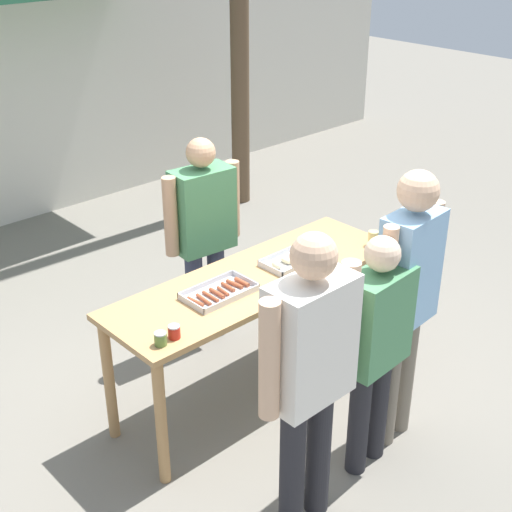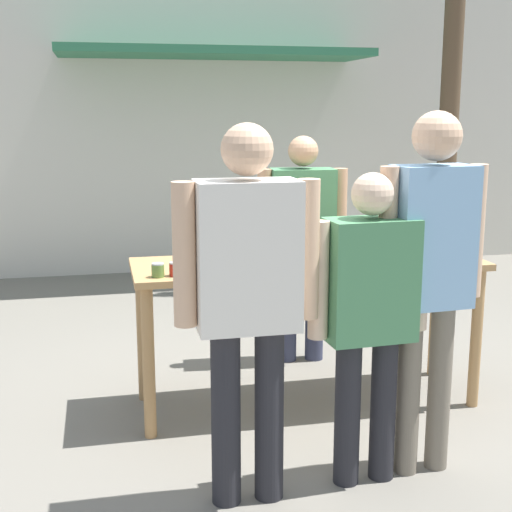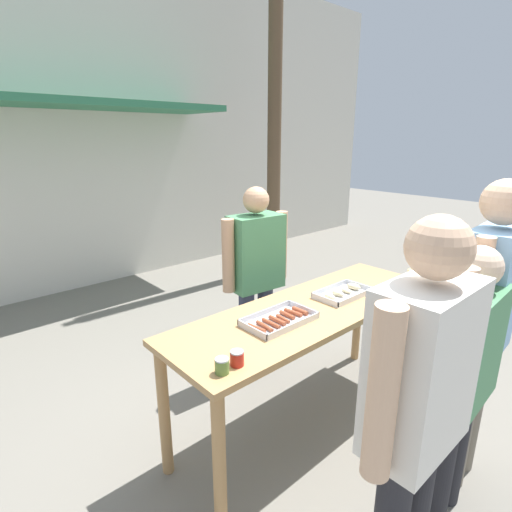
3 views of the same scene
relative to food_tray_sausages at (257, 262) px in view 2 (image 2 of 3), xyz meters
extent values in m
plane|color=slate|center=(0.33, 0.02, -0.94)|extent=(24.00, 24.00, 0.00)
cube|color=beige|center=(0.33, 4.02, 1.31)|extent=(12.00, 0.12, 4.50)
cube|color=#2D704C|center=(0.33, 3.47, 1.46)|extent=(3.20, 1.00, 0.08)
cube|color=tan|center=(0.33, 0.02, -0.03)|extent=(2.15, 0.69, 0.04)
cylinder|color=tan|center=(-0.68, -0.26, -0.50)|extent=(0.07, 0.07, 0.88)
cylinder|color=tan|center=(1.34, -0.26, -0.50)|extent=(0.07, 0.07, 0.88)
cylinder|color=tan|center=(-0.68, 0.30, -0.50)|extent=(0.07, 0.07, 0.88)
cylinder|color=tan|center=(1.34, 0.30, -0.50)|extent=(0.07, 0.07, 0.88)
cube|color=silver|center=(0.00, 0.00, -0.01)|extent=(0.46, 0.27, 0.01)
cube|color=silver|center=(0.00, -0.13, 0.01)|extent=(0.46, 0.01, 0.03)
cube|color=silver|center=(0.00, 0.13, 0.01)|extent=(0.46, 0.01, 0.03)
cube|color=silver|center=(-0.23, 0.00, 0.01)|extent=(0.01, 0.27, 0.03)
cube|color=silver|center=(0.22, 0.00, 0.01)|extent=(0.01, 0.27, 0.03)
cylinder|color=#A34C2D|center=(-0.19, 0.01, 0.01)|extent=(0.04, 0.14, 0.02)
cylinder|color=#A34C2D|center=(-0.14, -0.01, 0.01)|extent=(0.04, 0.15, 0.02)
cylinder|color=#A34C2D|center=(-0.08, -0.01, 0.01)|extent=(0.03, 0.15, 0.02)
cylinder|color=#A34C2D|center=(-0.03, -0.01, 0.01)|extent=(0.03, 0.14, 0.03)
cylinder|color=#A34C2D|center=(0.02, -0.01, 0.01)|extent=(0.04, 0.12, 0.02)
cylinder|color=#A34C2D|center=(0.08, 0.01, 0.01)|extent=(0.03, 0.13, 0.03)
cylinder|color=#A34C2D|center=(0.13, 0.01, 0.01)|extent=(0.04, 0.14, 0.03)
cylinder|color=#A34C2D|center=(0.18, -0.01, 0.01)|extent=(0.03, 0.12, 0.03)
cube|color=silver|center=(0.65, 0.00, -0.01)|extent=(0.42, 0.24, 0.01)
cube|color=silver|center=(0.65, -0.12, 0.01)|extent=(0.42, 0.01, 0.03)
cube|color=silver|center=(0.65, 0.12, 0.01)|extent=(0.42, 0.01, 0.03)
cube|color=silver|center=(0.44, 0.00, 0.01)|extent=(0.01, 0.24, 0.03)
cube|color=silver|center=(0.86, 0.00, 0.01)|extent=(0.01, 0.24, 0.03)
ellipsoid|color=beige|center=(0.50, 0.00, 0.02)|extent=(0.06, 0.10, 0.04)
ellipsoid|color=beige|center=(0.60, 0.01, 0.01)|extent=(0.06, 0.10, 0.04)
ellipsoid|color=beige|center=(0.70, 0.00, 0.01)|extent=(0.06, 0.10, 0.03)
ellipsoid|color=beige|center=(0.79, 0.01, 0.02)|extent=(0.07, 0.11, 0.05)
cylinder|color=#567A38|center=(-0.61, -0.21, 0.02)|extent=(0.07, 0.07, 0.07)
cylinder|color=#B2B2B7|center=(-0.61, -0.21, 0.06)|extent=(0.07, 0.07, 0.01)
cylinder|color=#B22319|center=(-0.51, -0.20, 0.02)|extent=(0.07, 0.07, 0.07)
cylinder|color=#B2B2B7|center=(-0.51, -0.20, 0.06)|extent=(0.07, 0.07, 0.01)
cylinder|color=#DBC67A|center=(1.27, -0.21, 0.04)|extent=(0.07, 0.07, 0.11)
cylinder|color=#333851|center=(0.41, 0.80, -0.54)|extent=(0.13, 0.13, 0.79)
cylinder|color=#333851|center=(0.61, 0.78, -0.54)|extent=(0.13, 0.13, 0.79)
cube|color=#478456|center=(0.51, 0.79, 0.17)|extent=(0.47, 0.29, 0.63)
sphere|color=tan|center=(0.51, 0.79, 0.61)|extent=(0.21, 0.21, 0.21)
cylinder|color=tan|center=(0.24, 0.82, 0.19)|extent=(0.10, 0.10, 0.60)
cylinder|color=tan|center=(0.79, 0.77, 0.19)|extent=(0.10, 0.10, 0.60)
cylinder|color=#232328|center=(-0.17, -1.02, -0.51)|extent=(0.14, 0.14, 0.86)
cylinder|color=#232328|center=(-0.37, -1.02, -0.51)|extent=(0.14, 0.14, 0.86)
cube|color=silver|center=(-0.27, -1.02, 0.26)|extent=(0.46, 0.25, 0.68)
sphere|color=#DBAD89|center=(-0.27, -1.02, 0.73)|extent=(0.23, 0.23, 0.23)
cylinder|color=#DBAD89|center=(0.01, -1.02, 0.27)|extent=(0.10, 0.10, 0.64)
cylinder|color=#DBAD89|center=(-0.55, -1.02, 0.27)|extent=(0.10, 0.10, 0.64)
cylinder|color=#756B5B|center=(0.76, -0.93, -0.50)|extent=(0.12, 0.12, 0.88)
cylinder|color=#756B5B|center=(0.58, -0.94, -0.50)|extent=(0.12, 0.12, 0.88)
cube|color=#84B2DB|center=(0.67, -0.93, 0.29)|extent=(0.41, 0.24, 0.70)
sphere|color=#DBAD89|center=(0.67, -0.93, 0.78)|extent=(0.24, 0.24, 0.24)
cylinder|color=#DBAD89|center=(0.91, -0.92, 0.31)|extent=(0.09, 0.09, 0.66)
cylinder|color=#DBAD89|center=(0.43, -0.95, 0.31)|extent=(0.09, 0.09, 0.66)
cylinder|color=#232328|center=(0.43, -0.97, -0.56)|extent=(0.13, 0.13, 0.75)
cylinder|color=#232328|center=(0.24, -0.98, -0.56)|extent=(0.13, 0.13, 0.75)
cube|color=#478456|center=(0.34, -0.97, 0.10)|extent=(0.44, 0.26, 0.59)
sphere|color=beige|center=(0.34, -0.97, 0.51)|extent=(0.20, 0.20, 0.20)
cylinder|color=beige|center=(0.60, -0.96, 0.12)|extent=(0.10, 0.10, 0.56)
cylinder|color=beige|center=(0.08, -0.98, 0.12)|extent=(0.10, 0.10, 0.56)
camera|label=1|loc=(-2.48, -3.01, 2.23)|focal=50.00mm
camera|label=2|loc=(-0.91, -4.08, 0.91)|focal=50.00mm
camera|label=3|loc=(-1.62, -1.59, 1.10)|focal=28.00mm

